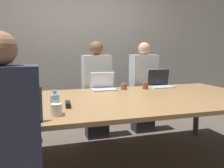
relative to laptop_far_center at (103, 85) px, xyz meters
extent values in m
plane|color=brown|center=(-0.18, -0.62, -0.83)|extent=(24.00, 24.00, 0.00)
cube|color=beige|center=(-0.18, 1.18, 0.57)|extent=(12.00, 0.06, 2.80)
cube|color=#9E7547|center=(-0.18, -0.62, -0.09)|extent=(3.65, 1.55, 0.04)
cylinder|color=#4C4C51|center=(1.46, -0.03, -0.47)|extent=(0.08, 0.08, 0.73)
cube|color=silver|center=(0.00, -0.04, -0.06)|extent=(0.32, 0.21, 0.02)
cube|color=silver|center=(0.00, 0.05, 0.06)|extent=(0.33, 0.06, 0.21)
cube|color=silver|center=(0.00, 0.04, 0.06)|extent=(0.32, 0.06, 0.21)
cube|color=#2D2D38|center=(-0.01, 0.33, -0.61)|extent=(0.32, 0.24, 0.45)
cube|color=silver|center=(-0.01, 0.33, 0.00)|extent=(0.40, 0.24, 0.77)
sphere|color=brown|center=(-0.01, 0.33, 0.48)|extent=(0.20, 0.20, 0.20)
cylinder|color=brown|center=(0.27, -0.07, -0.03)|extent=(0.08, 0.08, 0.08)
cube|color=#333338|center=(-0.98, -1.17, -0.06)|extent=(0.32, 0.24, 0.02)
cube|color=#333338|center=(-0.98, -1.29, 0.07)|extent=(0.33, 0.05, 0.24)
cube|color=black|center=(-0.98, -1.28, 0.07)|extent=(0.32, 0.05, 0.24)
cube|color=#33384C|center=(-1.04, -1.65, 0.00)|extent=(0.40, 0.24, 0.77)
sphere|color=#9E7051|center=(-1.04, -1.65, 0.48)|extent=(0.19, 0.19, 0.19)
cylinder|color=white|center=(-0.71, -1.15, -0.02)|extent=(0.09, 0.09, 0.10)
cylinder|color=#ADD1E0|center=(-0.71, -1.09, 0.02)|extent=(0.08, 0.08, 0.17)
cylinder|color=#ADD1E0|center=(-0.71, -1.09, 0.12)|extent=(0.04, 0.04, 0.04)
cube|color=silver|center=(0.83, -0.07, -0.06)|extent=(0.32, 0.23, 0.02)
cube|color=silver|center=(0.83, 0.04, 0.07)|extent=(0.33, 0.04, 0.23)
cube|color=black|center=(0.83, 0.03, 0.07)|extent=(0.32, 0.04, 0.23)
cube|color=#2D2D38|center=(0.76, 0.38, -0.61)|extent=(0.32, 0.24, 0.45)
cube|color=silver|center=(0.76, 0.38, 0.00)|extent=(0.40, 0.24, 0.77)
sphere|color=tan|center=(0.76, 0.38, 0.48)|extent=(0.19, 0.19, 0.19)
cylinder|color=brown|center=(0.56, -0.11, -0.02)|extent=(0.08, 0.08, 0.09)
cube|color=#2D2D38|center=(-1.34, 0.40, -0.61)|extent=(0.32, 0.24, 0.45)
cylinder|color=#232328|center=(-1.07, -0.05, -0.03)|extent=(0.09, 0.09, 0.08)
cube|color=black|center=(-0.58, -0.86, -0.04)|extent=(0.05, 0.15, 0.05)
camera|label=1|loc=(-0.86, -3.17, 0.48)|focal=40.00mm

